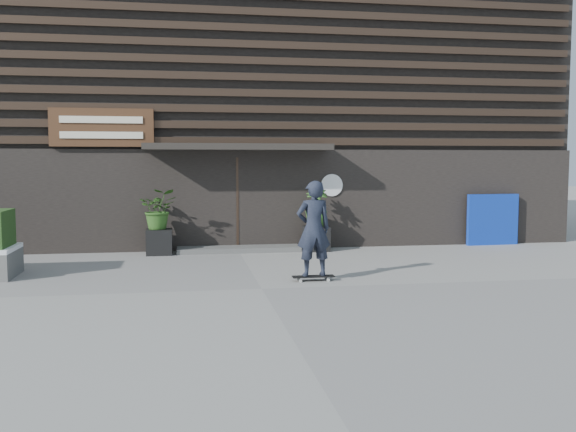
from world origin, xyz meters
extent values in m
plane|color=gray|center=(0.00, 0.00, 0.00)|extent=(80.00, 80.00, 0.00)
cube|color=#4D4D4B|center=(0.00, 4.60, 0.06)|extent=(3.00, 0.80, 0.12)
cube|color=black|center=(-1.90, 4.40, 0.30)|extent=(0.60, 0.60, 0.60)
imported|color=#2D591E|center=(-1.90, 4.40, 1.08)|extent=(0.86, 0.75, 0.96)
cube|color=black|center=(1.90, 4.40, 0.30)|extent=(0.60, 0.60, 0.60)
imported|color=#2D591E|center=(1.90, 4.40, 1.08)|extent=(0.54, 0.54, 0.96)
cube|color=#0C2BA1|center=(6.72, 4.70, 0.67)|extent=(1.44, 0.20, 1.34)
cube|color=black|center=(0.00, 10.00, 4.00)|extent=(18.00, 10.00, 8.00)
cube|color=black|center=(0.00, 4.94, 1.25)|extent=(18.00, 0.12, 2.50)
cube|color=#38281E|center=(0.00, 4.88, 2.70)|extent=(17.60, 0.08, 0.18)
cube|color=#38281E|center=(0.00, 4.88, 3.09)|extent=(17.60, 0.08, 0.18)
cube|color=#38281E|center=(0.00, 4.88, 3.48)|extent=(17.60, 0.08, 0.18)
cube|color=#38281E|center=(0.00, 4.88, 3.88)|extent=(17.60, 0.08, 0.18)
cube|color=#38281E|center=(0.00, 4.88, 4.27)|extent=(17.60, 0.08, 0.18)
cube|color=#38281E|center=(0.00, 4.88, 4.66)|extent=(17.60, 0.08, 0.18)
cube|color=#38281E|center=(0.00, 4.88, 5.05)|extent=(17.60, 0.08, 0.18)
cube|color=#38281E|center=(0.00, 4.88, 5.45)|extent=(17.60, 0.08, 0.18)
cube|color=#38281E|center=(0.00, 4.88, 5.84)|extent=(17.60, 0.08, 0.18)
cube|color=black|center=(0.00, 4.50, 2.55)|extent=(4.50, 1.00, 0.15)
cube|color=black|center=(0.00, 5.10, 1.15)|extent=(2.40, 0.30, 2.30)
cube|color=#38281E|center=(0.00, 4.92, 1.15)|extent=(0.06, 0.10, 2.30)
cube|color=#472B19|center=(-3.20, 4.80, 3.00)|extent=(2.40, 0.10, 0.90)
cube|color=beige|center=(-3.20, 4.73, 3.18)|extent=(1.90, 0.02, 0.16)
cube|color=beige|center=(-3.20, 4.73, 2.82)|extent=(1.90, 0.02, 0.16)
cylinder|color=white|center=(2.40, 4.86, 1.60)|extent=(0.56, 0.03, 0.56)
cube|color=black|center=(1.03, 0.55, 0.09)|extent=(0.78, 0.20, 0.02)
cylinder|color=#AAAAA5|center=(0.77, 0.45, 0.03)|extent=(0.06, 0.03, 0.06)
cylinder|color=#A2A29D|center=(0.77, 0.65, 0.03)|extent=(0.06, 0.03, 0.06)
cylinder|color=#BBBCB6|center=(1.29, 0.45, 0.03)|extent=(0.06, 0.03, 0.06)
cylinder|color=#ACACA8|center=(1.29, 0.65, 0.03)|extent=(0.06, 0.03, 0.06)
imported|color=black|center=(1.03, 0.55, 0.97)|extent=(0.67, 0.47, 1.76)
camera|label=1|loc=(-1.30, -10.61, 2.20)|focal=39.02mm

